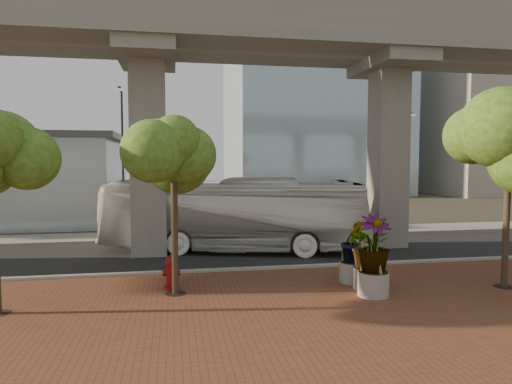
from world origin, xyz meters
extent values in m
plane|color=#3D3A2C|center=(0.00, 0.00, 0.00)|extent=(160.00, 160.00, 0.00)
cube|color=brown|center=(0.00, -8.00, 0.03)|extent=(70.00, 13.00, 0.06)
cube|color=black|center=(0.00, 2.00, 0.02)|extent=(90.00, 8.00, 0.04)
cube|color=gray|center=(0.00, -2.00, 0.08)|extent=(70.00, 0.25, 0.16)
cube|color=gray|center=(0.00, 7.50, 0.03)|extent=(90.00, 3.00, 0.06)
cube|color=gray|center=(0.00, 0.40, 10.50)|extent=(72.00, 2.40, 1.80)
cube|color=gray|center=(0.00, 3.60, 10.50)|extent=(72.00, 2.40, 1.80)
cube|color=gray|center=(0.00, 4.70, 11.90)|extent=(72.00, 0.12, 1.00)
cube|color=#ABA59A|center=(38.00, 36.00, 12.00)|extent=(18.00, 16.00, 24.00)
imported|color=silver|center=(-1.93, 2.06, 1.79)|extent=(13.18, 6.34, 3.58)
cylinder|color=maroon|center=(-4.97, -4.21, 0.12)|extent=(0.53, 0.53, 0.12)
cylinder|color=maroon|center=(-4.97, -4.21, 0.55)|extent=(0.36, 0.36, 0.86)
sphere|color=maroon|center=(-4.97, -4.21, 0.98)|extent=(0.42, 0.42, 0.42)
cylinder|color=maroon|center=(-4.97, -4.21, 1.17)|extent=(0.12, 0.12, 0.15)
cylinder|color=maroon|center=(-4.97, -4.21, 0.62)|extent=(0.59, 0.24, 0.24)
cylinder|color=#B0AA9F|center=(1.64, -5.38, 0.42)|extent=(0.93, 0.93, 0.72)
imported|color=#2B5416|center=(1.64, -5.38, 1.55)|extent=(2.06, 2.06, 1.55)
cylinder|color=#A29A92|center=(1.50, -6.19, 0.45)|extent=(1.01, 1.01, 0.79)
imported|color=#2B5416|center=(1.50, -6.19, 1.77)|extent=(2.47, 2.47, 1.85)
cylinder|color=#AEA69D|center=(1.47, -4.49, 0.42)|extent=(0.94, 0.94, 0.73)
imported|color=#2B5416|center=(1.47, -4.49, 1.57)|extent=(2.08, 2.08, 1.56)
cylinder|color=#473928|center=(-4.85, -4.80, 1.90)|extent=(0.22, 0.22, 3.68)
cylinder|color=black|center=(-4.85, -4.80, 0.07)|extent=(0.70, 0.70, 0.01)
cylinder|color=#473928|center=(6.44, -6.04, 1.80)|extent=(0.22, 0.22, 3.49)
cylinder|color=black|center=(6.44, -6.04, 0.07)|extent=(0.70, 0.70, 0.01)
cylinder|color=#292A2E|center=(-7.74, 7.50, 4.25)|extent=(0.15, 0.15, 8.41)
cube|color=#292A2E|center=(-7.74, 6.97, 8.45)|extent=(0.16, 1.05, 0.16)
cube|color=silver|center=(-7.74, 6.45, 8.35)|extent=(0.42, 0.21, 0.13)
cylinder|color=#313136|center=(9.83, 7.50, 3.71)|extent=(0.13, 0.13, 7.34)
cube|color=#313136|center=(9.83, 7.04, 7.38)|extent=(0.14, 0.92, 0.14)
cube|color=silver|center=(9.83, 6.58, 7.29)|extent=(0.37, 0.18, 0.11)
camera|label=1|loc=(-4.87, -19.87, 4.47)|focal=32.00mm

